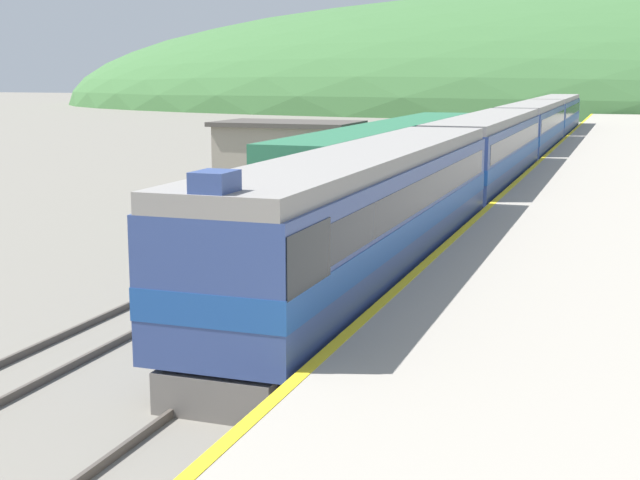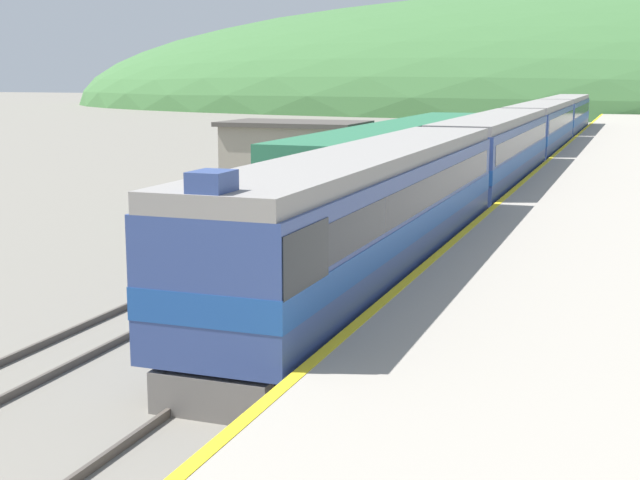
# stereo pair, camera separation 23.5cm
# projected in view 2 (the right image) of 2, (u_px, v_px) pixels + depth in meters

# --- Properties ---
(track_main) EXTENTS (1.52, 180.00, 0.16)m
(track_main) POSITION_uv_depth(u_px,v_px,m) (543.00, 156.00, 64.58)
(track_main) COLOR #4C443D
(track_main) RESTS_ON ground
(track_siding) EXTENTS (1.52, 180.00, 0.16)m
(track_siding) POSITION_uv_depth(u_px,v_px,m) (480.00, 154.00, 66.13)
(track_siding) COLOR #4C443D
(track_siding) RESTS_ON ground
(platform) EXTENTS (6.44, 140.00, 1.08)m
(platform) POSITION_uv_depth(u_px,v_px,m) (599.00, 184.00, 44.40)
(platform) COLOR #9E9689
(platform) RESTS_ON ground
(distant_hills) EXTENTS (204.85, 92.18, 39.83)m
(distant_hills) POSITION_uv_depth(u_px,v_px,m) (605.00, 109.00, 154.11)
(distant_hills) COLOR #3D6B38
(distant_hills) RESTS_ON ground
(station_shed) EXTENTS (7.66, 4.75, 3.40)m
(station_shed) POSITION_uv_depth(u_px,v_px,m) (295.00, 152.00, 48.66)
(station_shed) COLOR gray
(station_shed) RESTS_ON ground
(express_train_lead_car) EXTENTS (2.94, 20.25, 4.32)m
(express_train_lead_car) POSITION_uv_depth(u_px,v_px,m) (371.00, 215.00, 24.12)
(express_train_lead_car) COLOR black
(express_train_lead_car) RESTS_ON ground
(carriage_second) EXTENTS (2.93, 19.06, 3.96)m
(carriage_second) POSITION_uv_depth(u_px,v_px,m) (494.00, 153.00, 43.30)
(carriage_second) COLOR black
(carriage_second) RESTS_ON ground
(carriage_third) EXTENTS (2.93, 19.06, 3.96)m
(carriage_third) POSITION_uv_depth(u_px,v_px,m) (540.00, 129.00, 61.72)
(carriage_third) COLOR black
(carriage_third) RESTS_ON ground
(carriage_fourth) EXTENTS (2.93, 19.06, 3.96)m
(carriage_fourth) POSITION_uv_depth(u_px,v_px,m) (565.00, 117.00, 80.14)
(carriage_fourth) COLOR black
(carriage_fourth) RESTS_ON ground
(siding_train) EXTENTS (2.90, 28.12, 3.52)m
(siding_train) POSITION_uv_depth(u_px,v_px,m) (396.00, 159.00, 43.85)
(siding_train) COLOR black
(siding_train) RESTS_ON ground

